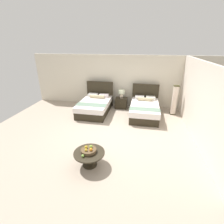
% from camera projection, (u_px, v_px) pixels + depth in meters
% --- Properties ---
extents(ground_plane, '(9.36, 9.91, 0.02)m').
position_uv_depth(ground_plane, '(112.00, 134.00, 5.99)').
color(ground_plane, tan).
extents(wall_back, '(9.36, 0.12, 2.53)m').
position_uv_depth(wall_back, '(123.00, 81.00, 8.35)').
color(wall_back, beige).
rests_on(wall_back, ground).
extents(wall_side_right, '(0.12, 5.51, 2.53)m').
position_uv_depth(wall_side_right, '(200.00, 102.00, 5.38)').
color(wall_side_right, silver).
rests_on(wall_side_right, ground).
extents(bed_near_window, '(1.35, 2.07, 1.27)m').
position_uv_depth(bed_near_window, '(95.00, 106.00, 7.77)').
color(bed_near_window, '#2B2518').
rests_on(bed_near_window, ground).
extents(bed_near_corner, '(1.27, 2.10, 1.23)m').
position_uv_depth(bed_near_corner, '(144.00, 109.00, 7.39)').
color(bed_near_corner, '#2B2518').
rests_on(bed_near_corner, ground).
extents(nightstand, '(0.59, 0.48, 0.52)m').
position_uv_depth(nightstand, '(121.00, 103.00, 8.29)').
color(nightstand, '#2B2518').
rests_on(nightstand, ground).
extents(table_lamp, '(0.31, 0.31, 0.41)m').
position_uv_depth(table_lamp, '(121.00, 93.00, 8.10)').
color(table_lamp, beige).
rests_on(table_lamp, nightstand).
extents(coffee_table, '(0.82, 0.82, 0.42)m').
position_uv_depth(coffee_table, '(89.00, 155.00, 4.37)').
color(coffee_table, '#2B2518').
rests_on(coffee_table, ground).
extents(fruit_bowl, '(0.42, 0.42, 0.16)m').
position_uv_depth(fruit_bowl, '(89.00, 150.00, 4.33)').
color(fruit_bowl, brown).
rests_on(fruit_bowl, coffee_table).
extents(loose_apple, '(0.07, 0.07, 0.07)m').
position_uv_depth(loose_apple, '(83.00, 156.00, 4.14)').
color(loose_apple, '#84B44B').
rests_on(loose_apple, coffee_table).
extents(floor_lamp_corner, '(0.23, 0.23, 1.34)m').
position_uv_depth(floor_lamp_corner, '(174.00, 100.00, 7.41)').
color(floor_lamp_corner, '#2B2A11').
rests_on(floor_lamp_corner, ground).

